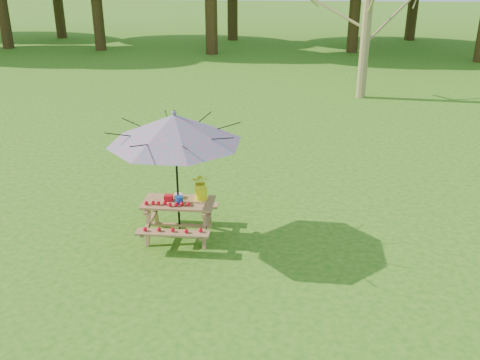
{
  "coord_description": "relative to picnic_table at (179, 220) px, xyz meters",
  "views": [
    {
      "loc": [
        3.32,
        -5.55,
        4.45
      ],
      "look_at": [
        2.6,
        2.52,
        1.1
      ],
      "focal_mm": 40.0,
      "sensor_mm": 36.0,
      "label": 1
    }
  ],
  "objects": [
    {
      "name": "ground",
      "position": [
        -1.56,
        -2.51,
        -0.33
      ],
      "size": [
        120.0,
        120.0,
        0.0
      ],
      "primitive_type": "plane",
      "color": "#256313",
      "rests_on": "ground"
    },
    {
      "name": "picnic_table",
      "position": [
        0.0,
        0.0,
        0.0
      ],
      "size": [
        1.2,
        1.32,
        0.67
      ],
      "color": "#9A6445",
      "rests_on": "ground"
    },
    {
      "name": "patio_umbrella",
      "position": [
        0.0,
        0.0,
        1.62
      ],
      "size": [
        2.92,
        2.92,
        2.25
      ],
      "color": "black",
      "rests_on": "ground"
    },
    {
      "name": "produce_bins",
      "position": [
        -0.05,
        0.01,
        0.4
      ],
      "size": [
        0.34,
        0.37,
        0.13
      ],
      "color": "red",
      "rests_on": "picnic_table"
    },
    {
      "name": "tomatoes_row",
      "position": [
        -0.15,
        -0.18,
        0.38
      ],
      "size": [
        0.77,
        0.13,
        0.07
      ],
      "primitive_type": null,
      "color": "red",
      "rests_on": "picnic_table"
    },
    {
      "name": "flower_bucket",
      "position": [
        0.37,
        0.13,
        0.59
      ],
      "size": [
        0.31,
        0.28,
        0.47
      ],
      "color": "#FFFD0D",
      "rests_on": "picnic_table"
    }
  ]
}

